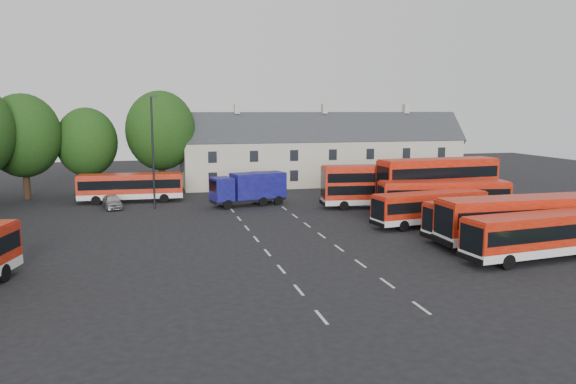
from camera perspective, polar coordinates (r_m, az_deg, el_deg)
name	(u,v)px	position (r m, az deg, el deg)	size (l,w,h in m)	color
ground	(262,246)	(39.22, -2.71, -5.46)	(140.00, 140.00, 0.00)	black
lane_markings	(289,237)	(41.65, 0.14, -4.62)	(5.15, 33.80, 0.01)	beige
terrace_houses	(324,154)	(70.89, 3.67, 3.91)	(35.70, 7.13, 10.06)	beige
bus_row_a	(539,233)	(38.45, 24.16, -3.78)	(10.58, 3.58, 2.93)	silver
bus_row_b	(523,217)	(41.85, 22.75, -2.34)	(12.15, 2.85, 3.43)	silver
bus_row_c	(491,216)	(43.27, 19.95, -2.28)	(10.49, 3.44, 2.91)	silver
bus_row_d	(430,206)	(46.74, 14.23, -1.38)	(9.95, 3.51, 2.75)	silver
bus_row_e	(444,195)	(51.00, 15.54, -0.33)	(11.53, 4.28, 3.18)	silver
bus_dd_south	(438,181)	(54.72, 14.98, 1.13)	(11.90, 3.66, 4.80)	silver
bus_dd_north	(374,184)	(54.36, 8.73, 0.85)	(10.16, 3.24, 4.09)	silver
bus_north	(131,185)	(59.15, -15.69, 0.67)	(10.38, 2.75, 2.91)	silver
box_truck	(249,187)	(55.11, -3.95, 0.47)	(7.65, 3.92, 3.20)	black
silver_car	(112,202)	(56.09, -17.44, -0.94)	(1.56, 3.87, 1.32)	#B0B2B8
lamppost	(153,149)	(54.26, -13.55, 4.27)	(0.74, 0.30, 10.69)	black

